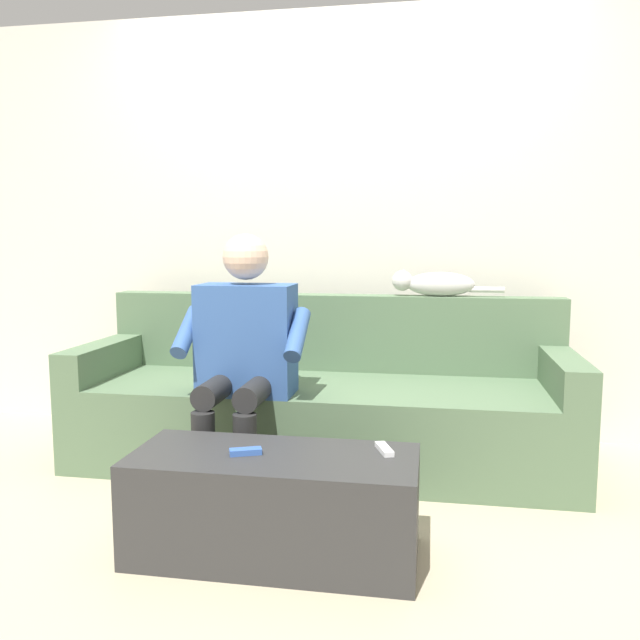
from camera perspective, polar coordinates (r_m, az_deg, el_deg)
name	(u,v)px	position (r m, az deg, el deg)	size (l,w,h in m)	color
ground_plane	(293,518)	(2.74, -2.42, -17.14)	(8.00, 8.00, 0.00)	tan
back_wall	(339,226)	(3.76, 1.70, 8.31)	(4.74, 0.06, 2.40)	beige
couch	(323,407)	(3.31, 0.24, -7.68)	(2.45, 0.82, 0.83)	#516B4C
coffee_table	(274,505)	(2.39, -4.07, -16.02)	(1.01, 0.44, 0.37)	#2D2D2D
person_solo_seated	(243,346)	(2.93, -6.81, -2.33)	(0.59, 0.52, 1.15)	#335693
cat_on_backrest	(433,283)	(3.45, 10.02, 3.20)	(0.58, 0.11, 0.14)	silver
remote_white	(384,449)	(2.35, 5.72, -11.31)	(0.13, 0.04, 0.02)	white
remote_blue	(246,452)	(2.33, -6.61, -11.50)	(0.11, 0.04, 0.02)	#3860B7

